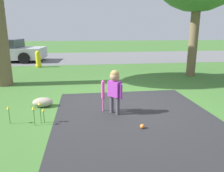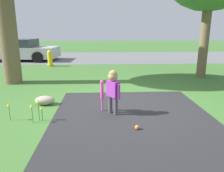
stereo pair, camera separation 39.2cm
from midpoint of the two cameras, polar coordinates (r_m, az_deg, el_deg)
The scene contains 10 objects.
ground_plane at distance 5.10m, azimuth 4.93°, elevation -4.81°, with size 60.00×60.00×0.00m, color #3D6B2D.
driveway_strip at distance 2.93m, azimuth 14.81°, elevation -20.92°, with size 3.17×7.00×0.01m.
street_strip at distance 13.90m, azimuth -0.06°, elevation 7.57°, with size 40.00×6.00×0.01m.
child at distance 4.35m, azimuth 2.84°, elevation -0.01°, with size 0.27×0.29×0.91m.
baseball_bat at distance 4.55m, azimuth -0.18°, elevation -1.40°, with size 0.07×0.07×0.67m.
sports_ball at distance 3.89m, azimuth 9.50°, elevation -10.66°, with size 0.08×0.08×0.08m.
fire_hydrant at distance 10.69m, azimuth -14.88°, elevation 6.97°, with size 0.31×0.28×0.75m.
parked_car at distance 13.35m, azimuth -21.97°, elevation 8.66°, with size 4.06×2.29×1.18m.
flower_bed at distance 4.30m, azimuth -18.23°, elevation -5.01°, with size 0.68×0.20×0.42m.
edging_rock at distance 5.21m, azimuth -15.09°, elevation -3.66°, with size 0.44×0.31×0.21m.
Camera 2 is at (-0.48, -4.78, 1.68)m, focal length 35.00 mm.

